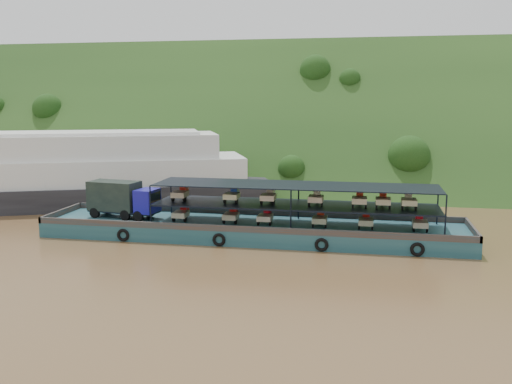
# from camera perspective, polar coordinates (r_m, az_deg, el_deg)

# --- Properties ---
(ground) EXTENTS (160.00, 160.00, 0.00)m
(ground) POSITION_cam_1_polar(r_m,az_deg,el_deg) (48.29, 1.65, -4.39)
(ground) COLOR brown
(ground) RESTS_ON ground
(hillside) EXTENTS (140.00, 39.60, 39.60)m
(hillside) POSITION_cam_1_polar(r_m,az_deg,el_deg) (83.43, 5.69, 1.42)
(hillside) COLOR #193613
(hillside) RESTS_ON ground
(cargo_barge) EXTENTS (35.00, 7.18, 4.54)m
(cargo_barge) POSITION_cam_1_polar(r_m,az_deg,el_deg) (47.69, -1.09, -3.22)
(cargo_barge) COLOR #15404A
(cargo_barge) RESTS_ON ground
(passenger_ferry) EXTENTS (40.00, 23.95, 7.94)m
(passenger_ferry) POSITION_cam_1_polar(r_m,az_deg,el_deg) (64.52, -16.31, 1.83)
(passenger_ferry) COLOR black
(passenger_ferry) RESTS_ON ground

